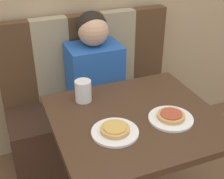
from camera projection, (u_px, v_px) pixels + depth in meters
booth_seat at (96, 129)px, 2.30m from camera, size 1.21×0.46×0.47m
booth_backrest at (86, 55)px, 2.20m from camera, size 1.21×0.09×0.57m
dining_table at (135, 135)px, 1.60m from camera, size 0.81×0.75×0.75m
person at (94, 63)px, 2.04m from camera, size 0.34×0.26×0.64m
plate_left at (115, 132)px, 1.42m from camera, size 0.22×0.22×0.01m
plate_right at (171, 119)px, 1.51m from camera, size 0.22×0.22×0.01m
pizza_left at (115, 129)px, 1.41m from camera, size 0.13×0.13×0.03m
pizza_right at (171, 116)px, 1.50m from camera, size 0.13×0.13×0.03m
drinking_cup at (83, 91)px, 1.64m from camera, size 0.09×0.09×0.12m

